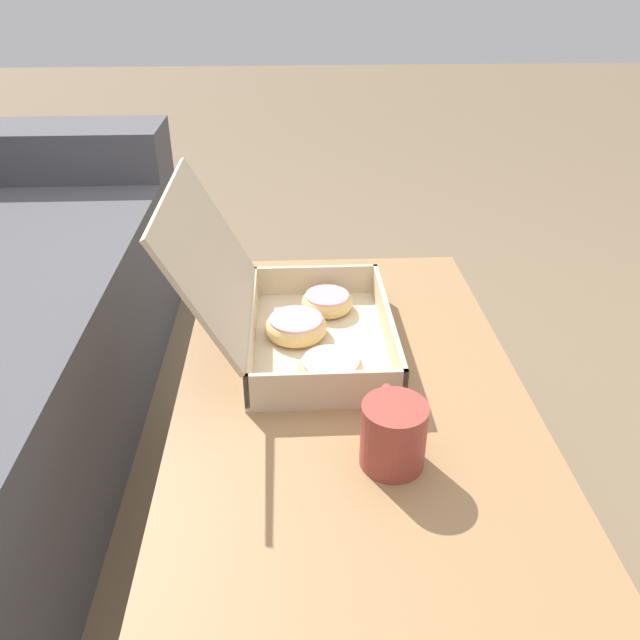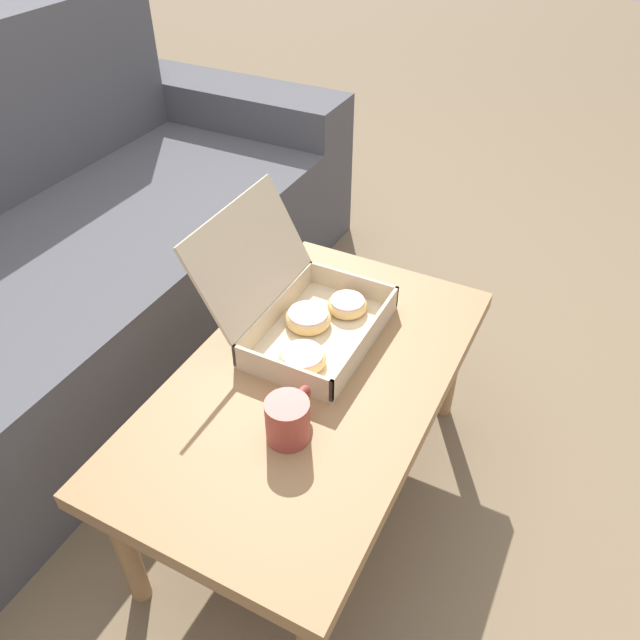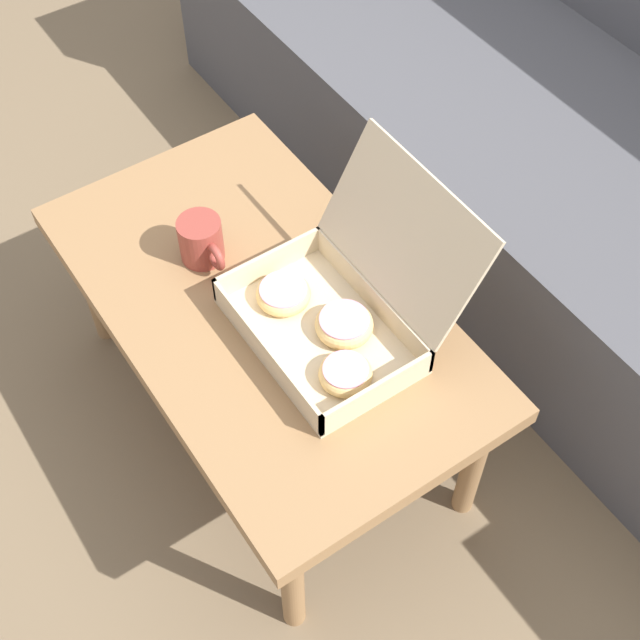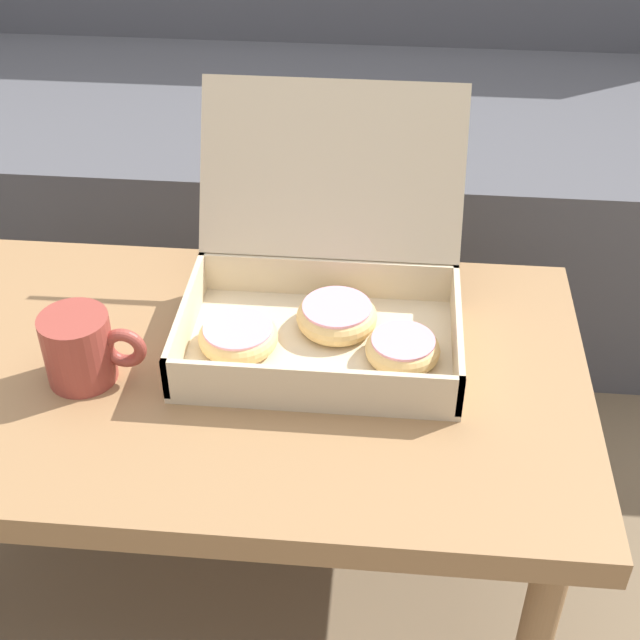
# 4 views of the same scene
# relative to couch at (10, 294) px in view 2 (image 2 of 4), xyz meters

# --- Properties ---
(ground_plane) EXTENTS (12.00, 12.00, 0.00)m
(ground_plane) POSITION_rel_couch_xyz_m (0.00, -0.85, -0.30)
(ground_plane) COLOR #756047
(couch) EXTENTS (2.43, 0.88, 0.92)m
(couch) POSITION_rel_couch_xyz_m (0.00, 0.00, 0.00)
(couch) COLOR #4C4C51
(couch) RESTS_ON ground_plane
(coffee_table) EXTENTS (0.95, 0.54, 0.41)m
(coffee_table) POSITION_rel_couch_xyz_m (0.00, -0.96, 0.06)
(coffee_table) COLOR #997047
(coffee_table) RESTS_ON ground_plane
(pastry_box) EXTENTS (0.36, 0.36, 0.28)m
(pastry_box) POSITION_rel_couch_xyz_m (0.13, -0.87, 0.16)
(pastry_box) COLOR beige
(pastry_box) RESTS_ON coffee_table
(coffee_mug) EXTENTS (0.13, 0.09, 0.09)m
(coffee_mug) POSITION_rel_couch_xyz_m (-0.16, -0.99, 0.15)
(coffee_mug) COLOR #993D33
(coffee_mug) RESTS_ON coffee_table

